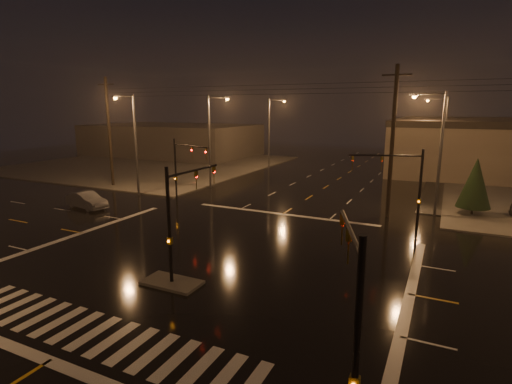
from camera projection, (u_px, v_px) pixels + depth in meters
ground at (213, 258)px, 23.75m from camera, size 140.00×140.00×0.00m
sidewalk_nw at (151, 164)px, 62.92m from camera, size 36.00×36.00×0.12m
median_island at (172, 282)px, 20.21m from camera, size 3.00×1.60×0.15m
crosswalk at (94, 333)px, 15.82m from camera, size 15.00×2.60×0.01m
stop_bar_near at (49, 361)px, 14.06m from camera, size 16.00×0.50×0.01m
stop_bar_far at (283, 214)px, 33.44m from camera, size 16.00×0.50×0.01m
commercial_block at (172, 140)px, 75.04m from camera, size 30.00×18.00×5.60m
signal_mast_median at (180, 208)px, 20.27m from camera, size 0.25×4.59×6.00m
signal_mast_ne at (405, 180)px, 27.86m from camera, size 4.84×1.86×6.00m
signal_mast_nw at (182, 164)px, 35.93m from camera, size 4.84×1.86×6.00m
signal_mast_se at (353, 312)px, 10.05m from camera, size 1.55×3.87×6.00m
streetlight_1 at (212, 135)px, 43.16m from camera, size 2.77×0.32×10.00m
streetlight_2 at (271, 128)px, 57.26m from camera, size 2.77×0.32×10.00m
streetlight_3 at (437, 145)px, 31.90m from camera, size 2.77×0.32×10.00m
streetlight_4 at (442, 132)px, 49.52m from camera, size 2.77×0.32×10.00m
streetlight_5 at (133, 138)px, 39.20m from camera, size 0.32×2.77×10.00m
utility_pole_0 at (109, 132)px, 44.16m from camera, size 2.20×0.32×12.00m
utility_pole_1 at (392, 142)px, 31.42m from camera, size 2.20×0.32×12.00m
conifer_0 at (475, 183)px, 32.49m from camera, size 2.63×2.63×4.81m
car_crossing at (87, 200)px, 35.23m from camera, size 4.63×2.30×1.46m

